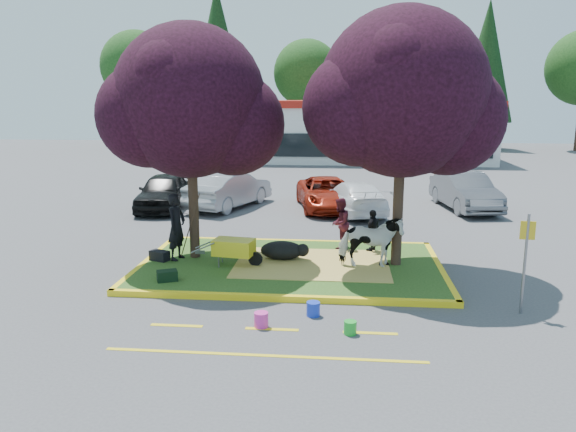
# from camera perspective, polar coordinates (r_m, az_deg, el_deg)

# --- Properties ---
(ground) EXTENTS (90.00, 90.00, 0.00)m
(ground) POSITION_cam_1_polar(r_m,az_deg,el_deg) (15.65, 0.25, -5.34)
(ground) COLOR #424244
(ground) RESTS_ON ground
(median_island) EXTENTS (8.00, 5.00, 0.15)m
(median_island) POSITION_cam_1_polar(r_m,az_deg,el_deg) (15.63, 0.25, -5.07)
(median_island) COLOR #274716
(median_island) RESTS_ON ground
(curb_near) EXTENTS (8.30, 0.16, 0.15)m
(curb_near) POSITION_cam_1_polar(r_m,az_deg,el_deg) (13.20, -0.78, -8.35)
(curb_near) COLOR yellow
(curb_near) RESTS_ON ground
(curb_far) EXTENTS (8.30, 0.16, 0.15)m
(curb_far) POSITION_cam_1_polar(r_m,az_deg,el_deg) (18.10, 0.99, -2.68)
(curb_far) COLOR yellow
(curb_far) RESTS_ON ground
(curb_left) EXTENTS (0.16, 5.30, 0.15)m
(curb_left) POSITION_cam_1_polar(r_m,az_deg,el_deg) (16.49, -14.06, -4.53)
(curb_left) COLOR yellow
(curb_left) RESTS_ON ground
(curb_right) EXTENTS (0.16, 5.30, 0.15)m
(curb_right) POSITION_cam_1_polar(r_m,az_deg,el_deg) (15.81, 15.21, -5.31)
(curb_right) COLOR yellow
(curb_right) RESTS_ON ground
(straw_bedding) EXTENTS (4.20, 3.00, 0.01)m
(straw_bedding) POSITION_cam_1_polar(r_m,az_deg,el_deg) (15.57, 2.46, -4.85)
(straw_bedding) COLOR #CFBD55
(straw_bedding) RESTS_ON median_island
(tree_purple_left) EXTENTS (5.06, 4.20, 6.51)m
(tree_purple_left) POSITION_cam_1_polar(r_m,az_deg,el_deg) (15.81, -9.87, 10.72)
(tree_purple_left) COLOR black
(tree_purple_left) RESTS_ON median_island
(tree_purple_right) EXTENTS (5.30, 4.40, 6.82)m
(tree_purple_right) POSITION_cam_1_polar(r_m,az_deg,el_deg) (15.14, 11.63, 11.37)
(tree_purple_right) COLOR black
(tree_purple_right) RESTS_ON median_island
(fire_lane_stripe_a) EXTENTS (1.10, 0.12, 0.01)m
(fire_lane_stripe_a) POSITION_cam_1_polar(r_m,az_deg,el_deg) (12.13, -11.24, -10.85)
(fire_lane_stripe_a) COLOR yellow
(fire_lane_stripe_a) RESTS_ON ground
(fire_lane_stripe_b) EXTENTS (1.10, 0.12, 0.01)m
(fire_lane_stripe_b) POSITION_cam_1_polar(r_m,az_deg,el_deg) (11.73, -1.65, -11.42)
(fire_lane_stripe_b) COLOR yellow
(fire_lane_stripe_b) RESTS_ON ground
(fire_lane_stripe_c) EXTENTS (1.10, 0.12, 0.01)m
(fire_lane_stripe_c) POSITION_cam_1_polar(r_m,az_deg,el_deg) (11.67, 8.35, -11.68)
(fire_lane_stripe_c) COLOR yellow
(fire_lane_stripe_c) RESTS_ON ground
(fire_lane_long) EXTENTS (6.00, 0.10, 0.01)m
(fire_lane_long) POSITION_cam_1_polar(r_m,az_deg,el_deg) (10.65, -2.47, -13.97)
(fire_lane_long) COLOR yellow
(fire_lane_long) RESTS_ON ground
(retail_building) EXTENTS (20.40, 8.40, 4.40)m
(retail_building) POSITION_cam_1_polar(r_m,az_deg,el_deg) (42.94, 6.38, 8.72)
(retail_building) COLOR silver
(retail_building) RESTS_ON ground
(treeline) EXTENTS (46.58, 7.80, 14.63)m
(treeline) POSITION_cam_1_polar(r_m,az_deg,el_deg) (52.58, 5.51, 15.30)
(treeline) COLOR black
(treeline) RESTS_ON ground
(cow) EXTENTS (1.71, 0.84, 1.42)m
(cow) POSITION_cam_1_polar(r_m,az_deg,el_deg) (15.21, 8.37, -2.62)
(cow) COLOR white
(cow) RESTS_ON median_island
(calf) EXTENTS (1.27, 0.78, 0.53)m
(calf) POSITION_cam_1_polar(r_m,az_deg,el_deg) (15.90, -0.62, -3.50)
(calf) COLOR black
(calf) RESTS_ON median_island
(handler) EXTENTS (0.62, 0.78, 1.89)m
(handler) POSITION_cam_1_polar(r_m,az_deg,el_deg) (16.06, -11.26, -1.07)
(handler) COLOR black
(handler) RESTS_ON median_island
(visitor_a) EXTENTS (0.81, 0.91, 1.54)m
(visitor_a) POSITION_cam_1_polar(r_m,az_deg,el_deg) (17.04, 5.29, -0.74)
(visitor_a) COLOR #471421
(visitor_a) RESTS_ON median_island
(visitor_b) EXTENTS (0.63, 0.79, 1.26)m
(visitor_b) POSITION_cam_1_polar(r_m,az_deg,el_deg) (16.86, 8.60, -1.47)
(visitor_b) COLOR black
(visitor_b) RESTS_ON median_island
(wheelbarrow) EXTENTS (1.94, 0.80, 0.73)m
(wheelbarrow) POSITION_cam_1_polar(r_m,az_deg,el_deg) (15.35, -5.48, -3.21)
(wheelbarrow) COLOR black
(wheelbarrow) RESTS_ON median_island
(gear_bag_dark) EXTENTS (0.62, 0.49, 0.28)m
(gear_bag_dark) POSITION_cam_1_polar(r_m,az_deg,el_deg) (16.25, -12.91, -3.94)
(gear_bag_dark) COLOR black
(gear_bag_dark) RESTS_ON median_island
(gear_bag_green) EXTENTS (0.58, 0.49, 0.27)m
(gear_bag_green) POSITION_cam_1_polar(r_m,az_deg,el_deg) (14.44, -12.18, -5.95)
(gear_bag_green) COLOR black
(gear_bag_green) RESTS_ON median_island
(sign_post) EXTENTS (0.31, 0.06, 2.23)m
(sign_post) POSITION_cam_1_polar(r_m,az_deg,el_deg) (13.15, 22.99, -3.54)
(sign_post) COLOR slate
(sign_post) RESTS_ON ground
(bucket_green) EXTENTS (0.33, 0.33, 0.28)m
(bucket_green) POSITION_cam_1_polar(r_m,az_deg,el_deg) (11.53, 6.34, -11.21)
(bucket_green) COLOR green
(bucket_green) RESTS_ON ground
(bucket_pink) EXTENTS (0.35, 0.35, 0.32)m
(bucket_pink) POSITION_cam_1_polar(r_m,az_deg,el_deg) (11.79, -2.74, -10.48)
(bucket_pink) COLOR #E132A0
(bucket_pink) RESTS_ON ground
(bucket_blue) EXTENTS (0.32, 0.32, 0.31)m
(bucket_blue) POSITION_cam_1_polar(r_m,az_deg,el_deg) (12.35, 2.58, -9.42)
(bucket_blue) COLOR #1834C4
(bucket_blue) RESTS_ON ground
(car_black) EXTENTS (2.15, 4.58, 1.51)m
(car_black) POSITION_cam_1_polar(r_m,az_deg,el_deg) (24.21, -12.51, 2.43)
(car_black) COLOR black
(car_black) RESTS_ON ground
(car_silver) EXTENTS (3.21, 5.02, 1.56)m
(car_silver) POSITION_cam_1_polar(r_m,az_deg,el_deg) (24.19, -6.00, 2.70)
(car_silver) COLOR #93969B
(car_silver) RESTS_ON ground
(car_red) EXTENTS (3.02, 5.11, 1.33)m
(car_red) POSITION_cam_1_polar(r_m,az_deg,el_deg) (23.75, 3.97, 2.29)
(car_red) COLOR maroon
(car_red) RESTS_ON ground
(car_white) EXTENTS (2.99, 4.90, 1.33)m
(car_white) POSITION_cam_1_polar(r_m,az_deg,el_deg) (22.92, 6.75, 1.87)
(car_white) COLOR white
(car_white) RESTS_ON ground
(car_grey) EXTENTS (2.37, 4.92, 1.56)m
(car_grey) POSITION_cam_1_polar(r_m,az_deg,el_deg) (24.78, 17.55, 2.42)
(car_grey) COLOR #56595E
(car_grey) RESTS_ON ground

